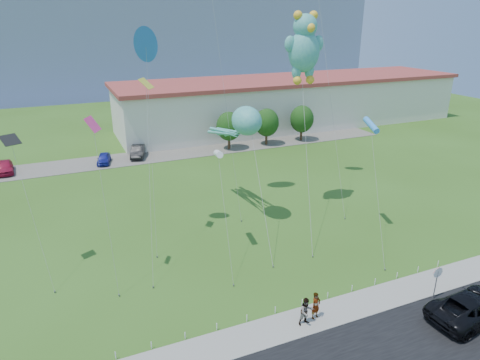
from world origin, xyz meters
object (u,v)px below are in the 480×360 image
suv (472,307)px  parked_car_blue (104,158)px  warehouse (292,101)px  pedestrian_right (306,311)px  pedestrian_left (316,306)px  parked_car_black (138,151)px  teddy_bear_kite (304,46)px  octopus_kite (240,126)px  parked_car_red (5,167)px  stop_sign (437,275)px

suv → parked_car_blue: (-17.48, 41.04, -0.21)m
warehouse → parked_car_blue: bearing=-164.0°
pedestrian_right → parked_car_blue: (-7.61, 37.44, -0.32)m
pedestrian_left → parked_car_blue: (-8.48, 37.18, -0.30)m
pedestrian_left → parked_car_black: pedestrian_left is taller
suv → pedestrian_left: size_ratio=3.38×
suv → pedestrian_right: 10.51m
parked_car_blue → teddy_bear_kite: (16.07, -21.84, 14.78)m
octopus_kite → pedestrian_right: bearing=-98.8°
pedestrian_right → octopus_kite: (2.45, 15.87, 7.77)m
pedestrian_right → warehouse: bearing=60.7°
pedestrian_left → parked_car_red: (-19.98, 38.08, -0.20)m
pedestrian_right → pedestrian_left: bearing=16.5°
stop_sign → parked_car_blue: bearing=113.7°
warehouse → octopus_kite: 39.23m
stop_sign → parked_car_black: size_ratio=0.53×
parked_car_red → warehouse: bearing=6.7°
parked_car_blue → parked_car_black: bearing=25.5°
pedestrian_left → pedestrian_right: bearing=-177.2°
warehouse → parked_car_red: size_ratio=13.88×
parked_car_blue → octopus_kite: 25.14m
stop_sign → parked_car_red: stop_sign is taller
suv → teddy_bear_kite: (-1.42, 19.20, 14.58)m
parked_car_blue → teddy_bear_kite: 30.88m
warehouse → pedestrian_left: 53.10m
suv → pedestrian_left: bearing=63.0°
suv → teddy_bear_kite: 24.15m
parked_car_black → teddy_bear_kite: 29.46m
octopus_kite → teddy_bear_kite: 8.99m
suv → warehouse: bearing=-21.2°
suv → pedestrian_right: pedestrian_right is taller
warehouse → octopus_kite: size_ratio=4.12×
pedestrian_right → parked_car_red: (-19.11, 38.34, -0.21)m
stop_sign → parked_car_red: size_ratio=0.57×
pedestrian_left → octopus_kite: bearing=69.9°
warehouse → pedestrian_right: (-25.81, -47.04, -3.10)m
parked_car_blue → pedestrian_left: bearing=-64.0°
warehouse → stop_sign: size_ratio=24.40×
suv → octopus_kite: (-7.42, 19.47, 7.88)m
parked_car_red → parked_car_blue: size_ratio=1.16×
pedestrian_left → parked_car_black: bearing=81.4°
pedestrian_left → parked_car_red: 43.00m
parked_car_blue → pedestrian_right: bearing=-65.4°
stop_sign → teddy_bear_kite: bearing=92.9°
parked_car_red → teddy_bear_kite: size_ratio=0.24×
octopus_kite → teddy_bear_kite: size_ratio=0.80×
warehouse → octopus_kite: bearing=-126.9°
parked_car_blue → parked_car_black: size_ratio=0.81×
warehouse → teddy_bear_kite: size_ratio=3.31×
suv → stop_sign: bearing=9.2°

